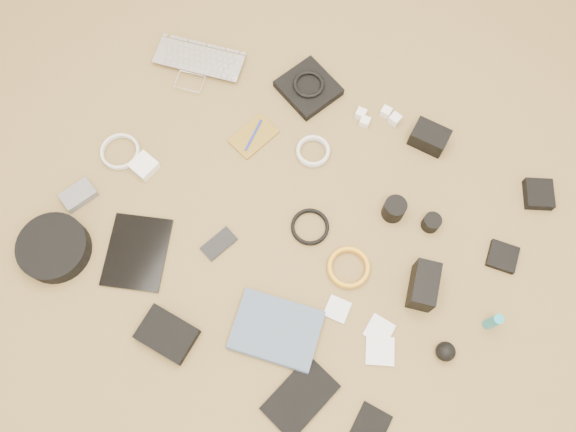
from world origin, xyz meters
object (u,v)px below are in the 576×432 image
at_px(tablet, 137,252).
at_px(headphone_case, 54,248).
at_px(dslr_camera, 429,137).
at_px(paperback, 267,361).
at_px(phone, 219,244).
at_px(laptop, 195,70).

distance_m(tablet, headphone_case, 0.25).
distance_m(dslr_camera, paperback, 0.88).
distance_m(phone, headphone_case, 0.50).
height_order(dslr_camera, headphone_case, dslr_camera).
height_order(tablet, phone, tablet).
height_order(laptop, tablet, laptop).
height_order(laptop, phone, laptop).
bearing_deg(dslr_camera, paperback, -97.92).
xyz_separation_m(dslr_camera, phone, (-0.44, -0.62, -0.03)).
bearing_deg(phone, laptop, 147.68).
bearing_deg(headphone_case, paperback, -0.16).
relative_size(laptop, tablet, 1.32).
distance_m(dslr_camera, phone, 0.77).
bearing_deg(dslr_camera, laptop, -170.74).
bearing_deg(tablet, phone, 13.48).
xyz_separation_m(tablet, phone, (0.21, 0.14, -0.00)).
relative_size(headphone_case, paperback, 0.86).
distance_m(dslr_camera, tablet, 1.01).
xyz_separation_m(laptop, tablet, (0.17, -0.65, -0.01)).
bearing_deg(headphone_case, phone, 29.37).
bearing_deg(tablet, dslr_camera, 29.62).
relative_size(phone, headphone_case, 0.51).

